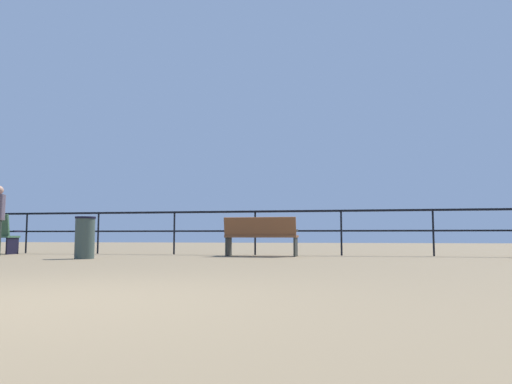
# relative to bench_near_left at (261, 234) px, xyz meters

# --- Properties ---
(ground_plane) EXTENTS (60.00, 60.00, 0.00)m
(ground_plane) POSITION_rel_bench_near_left_xyz_m (-0.28, -7.89, -0.49)
(ground_plane) COLOR #7C684B
(pier_railing) EXTENTS (24.60, 0.05, 1.07)m
(pier_railing) POSITION_rel_bench_near_left_xyz_m (-0.28, 0.81, 0.30)
(pier_railing) COLOR black
(pier_railing) RESTS_ON ground_plane
(bench_near_left) EXTENTS (1.63, 0.67, 0.87)m
(bench_near_left) POSITION_rel_bench_near_left_xyz_m (0.00, 0.00, 0.00)
(bench_near_left) COLOR brown
(bench_near_left) RESTS_ON ground_plane
(trash_bin) EXTENTS (0.40, 0.40, 0.84)m
(trash_bin) POSITION_rel_bench_near_left_xyz_m (-3.26, -1.78, -0.07)
(trash_bin) COLOR #37463E
(trash_bin) RESTS_ON ground_plane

